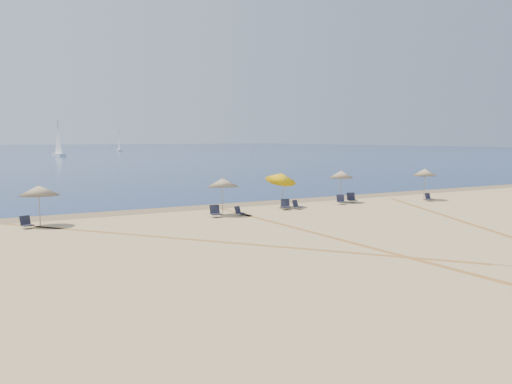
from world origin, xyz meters
TOP-DOWN VIEW (x-y plane):
  - wet_sand at (0.00, 24.00)m, footprint 500.00×500.00m
  - umbrella_1 at (-13.51, 20.67)m, footprint 2.19×2.19m
  - umbrella_2 at (-2.79, 19.42)m, footprint 2.04×2.07m
  - umbrella_3 at (2.54, 20.86)m, footprint 2.17×2.24m
  - umbrella_4 at (8.15, 21.15)m, footprint 1.87×1.87m
  - umbrella_5 at (14.94, 19.16)m, footprint 1.88×1.88m
  - chair_1 at (-14.28, 20.28)m, footprint 0.73×0.80m
  - chair_2 at (-3.52, 18.98)m, footprint 0.73×0.81m
  - chair_3 at (-1.93, 18.83)m, footprint 0.66×0.71m
  - chair_4 at (2.19, 19.74)m, footprint 0.84×0.89m
  - chair_5 at (3.00, 19.57)m, footprint 0.70×0.75m
  - chair_6 at (7.44, 20.24)m, footprint 0.78×0.84m
  - chair_7 at (8.84, 20.71)m, footprint 0.83×0.89m
  - chair_8 at (14.64, 18.40)m, footprint 0.53×0.61m
  - sailboat_0 at (11.53, 146.67)m, footprint 2.64×6.79m
  - sailboat_2 at (42.32, 193.79)m, footprint 2.39×5.65m
  - tire_tracks at (-0.68, 10.73)m, footprint 54.25×43.18m

SIDE VIEW (x-z plane):
  - tire_tracks at x=-0.68m, z-range 0.00..0.00m
  - wet_sand at x=0.00m, z-range 0.00..0.00m
  - chair_3 at x=-1.93m, z-range -0.04..0.55m
  - chair_8 at x=14.64m, z-range -0.04..0.58m
  - chair_5 at x=3.00m, z-range -0.04..0.59m
  - chair_1 at x=-14.28m, z-range -0.04..0.64m
  - chair_6 at x=7.44m, z-range -0.04..0.66m
  - chair_4 at x=2.19m, z-range -0.04..0.68m
  - chair_2 at x=-3.52m, z-range -0.04..0.70m
  - chair_7 at x=8.84m, z-range -0.04..0.70m
  - umbrella_1 at x=-13.51m, z-range 0.83..3.18m
  - umbrella_2 at x=-2.79m, z-range 0.87..3.29m
  - umbrella_4 at x=8.15m, z-range 0.90..3.38m
  - umbrella_3 at x=2.54m, z-range 0.78..3.53m
  - umbrella_5 at x=14.94m, z-range 0.92..3.46m
  - sailboat_2 at x=42.32m, z-range -1.61..6.56m
  - sailboat_0 at x=11.53m, z-range -1.95..7.91m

